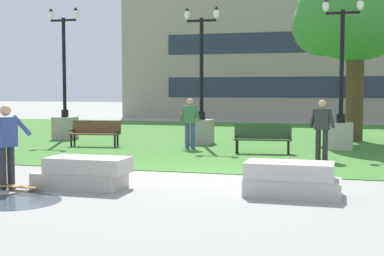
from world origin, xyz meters
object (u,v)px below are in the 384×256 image
park_bench_near_left (263,137)px  lamp_post_left (341,119)px  person_bystander_near_lawn (190,120)px  concrete_block_center (84,173)px  person_bystander_far_lawn (322,126)px  lamp_post_center (65,113)px  park_bench_near_right (95,132)px  person_skateboarder (6,141)px  lamp_post_right (201,116)px  skateboard (20,187)px  concrete_block_left (291,179)px

park_bench_near_left → lamp_post_left: (2.36, 1.74, 0.50)m
park_bench_near_left → person_bystander_near_lawn: (-2.59, 0.74, 0.45)m
concrete_block_center → person_bystander_far_lawn: person_bystander_far_lawn is taller
lamp_post_center → lamp_post_left: bearing=-4.6°
park_bench_near_right → lamp_post_left: lamp_post_left is taller
lamp_post_left → lamp_post_center: bearing=175.4°
person_skateboarder → lamp_post_center: lamp_post_center is taller
park_bench_near_left → lamp_post_left: lamp_post_left is taller
park_bench_near_right → person_bystander_near_lawn: size_ratio=1.08×
park_bench_near_left → lamp_post_right: size_ratio=0.37×
skateboard → park_bench_near_right: size_ratio=0.56×
concrete_block_left → park_bench_near_right: size_ratio=0.97×
concrete_block_left → person_skateboarder: (-5.64, -0.88, 0.66)m
concrete_block_center → skateboard: size_ratio=1.86×
lamp_post_center → concrete_block_center: bearing=-59.1°
concrete_block_left → skateboard: size_ratio=1.75×
park_bench_near_left → lamp_post_center: (-8.38, 2.60, 0.54)m
concrete_block_left → lamp_post_right: 9.79m
concrete_block_center → lamp_post_left: lamp_post_left is taller
person_skateboarder → park_bench_near_right: 8.13m
park_bench_near_right → lamp_post_center: bearing=138.4°
concrete_block_center → skateboard: (-1.08, -0.63, -0.22)m
skateboard → lamp_post_right: 9.97m
concrete_block_left → person_bystander_near_lawn: size_ratio=1.05×
concrete_block_center → park_bench_near_right: park_bench_near_right is taller
lamp_post_left → person_bystander_far_lawn: size_ratio=2.94×
skateboard → park_bench_near_left: size_ratio=0.56×
person_bystander_far_lawn → lamp_post_center: bearing=159.9°
person_skateboarder → lamp_post_center: size_ratio=0.32×
lamp_post_center → lamp_post_right: lamp_post_center is taller
concrete_block_left → lamp_post_center: (-9.85, 9.11, 0.77)m
concrete_block_left → park_bench_near_right: park_bench_near_right is taller
park_bench_near_right → person_bystander_far_lawn: person_bystander_far_lawn is taller
lamp_post_left → person_bystander_near_lawn: (-4.95, -1.00, -0.06)m
lamp_post_center → person_bystander_far_lawn: size_ratio=3.08×
park_bench_near_left → park_bench_near_right: size_ratio=1.00×
person_skateboarder → person_bystander_far_lawn: bearing=46.1°
concrete_block_center → person_bystander_far_lawn: bearing=51.6°
lamp_post_left → person_skateboarder: bearing=-125.5°
skateboard → lamp_post_center: (-4.60, 10.10, 0.99)m
lamp_post_left → person_bystander_near_lawn: 5.05m
concrete_block_left → person_bystander_near_lawn: (-4.07, 7.25, 0.68)m
skateboard → person_bystander_near_lawn: bearing=81.8°
park_bench_near_right → person_bystander_near_lawn: person_bystander_near_lawn is taller
person_bystander_far_lawn → lamp_post_left: bearing=80.0°
concrete_block_center → person_bystander_near_lawn: size_ratio=1.12×
person_skateboarder → person_bystander_far_lawn: person_bystander_far_lawn is taller
park_bench_near_right → lamp_post_left: bearing=8.3°
park_bench_near_left → lamp_post_center: 8.79m
concrete_block_center → lamp_post_right: (0.09, 9.22, 0.73)m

